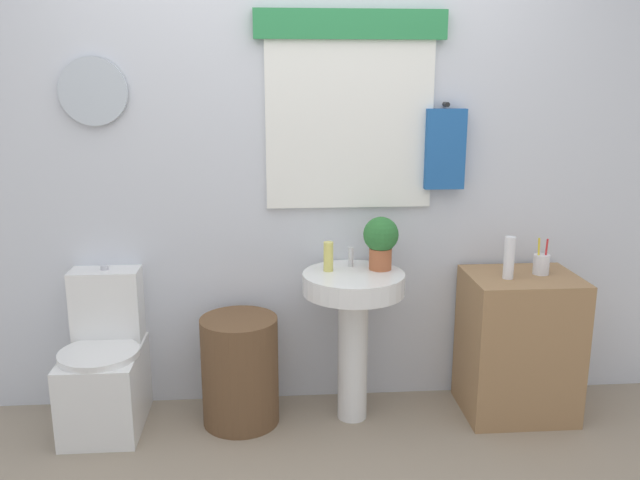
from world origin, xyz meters
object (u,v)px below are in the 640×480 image
at_px(potted_plant, 381,239).
at_px(lotion_bottle, 509,258).
at_px(toothbrush_cup, 541,264).
at_px(wooden_cabinet, 518,345).
at_px(laundry_hamper, 240,370).
at_px(pedestal_sink, 353,311).
at_px(toilet, 105,368).
at_px(soap_bottle, 328,257).

relative_size(potted_plant, lotion_bottle, 1.26).
relative_size(potted_plant, toothbrush_cup, 1.43).
height_order(wooden_cabinet, lotion_bottle, lotion_bottle).
bearing_deg(toothbrush_cup, laundry_hamper, -179.25).
bearing_deg(pedestal_sink, toilet, 178.31).
height_order(pedestal_sink, toothbrush_cup, toothbrush_cup).
bearing_deg(laundry_hamper, pedestal_sink, 0.00).
distance_m(pedestal_sink, soap_bottle, 0.30).
bearing_deg(soap_bottle, toothbrush_cup, -1.61).
bearing_deg(lotion_bottle, toilet, 177.80).
bearing_deg(pedestal_sink, potted_plant, 23.20).
bearing_deg(lotion_bottle, toothbrush_cup, 17.45).
bearing_deg(pedestal_sink, soap_bottle, 157.38).
relative_size(pedestal_sink, wooden_cabinet, 1.04).
distance_m(laundry_hamper, lotion_bottle, 1.44).
height_order(laundry_hamper, soap_bottle, soap_bottle).
height_order(toilet, potted_plant, potted_plant).
relative_size(pedestal_sink, lotion_bottle, 3.67).
xyz_separation_m(potted_plant, toothbrush_cup, (0.81, -0.04, -0.13)).
distance_m(toilet, potted_plant, 1.51).
xyz_separation_m(pedestal_sink, toothbrush_cup, (0.95, 0.02, 0.21)).
height_order(toilet, wooden_cabinet, toilet).
bearing_deg(toilet, soap_bottle, 0.71).
bearing_deg(soap_bottle, pedestal_sink, -22.62).
xyz_separation_m(toilet, lotion_bottle, (1.99, -0.08, 0.55)).
xyz_separation_m(laundry_hamper, potted_plant, (0.71, 0.06, 0.65)).
bearing_deg(pedestal_sink, laundry_hamper, 180.00).
bearing_deg(lotion_bottle, wooden_cabinet, 22.78).
height_order(wooden_cabinet, soap_bottle, soap_bottle).
xyz_separation_m(toilet, toothbrush_cup, (2.18, -0.02, 0.49)).
relative_size(toilet, pedestal_sink, 1.02).
height_order(pedestal_sink, wooden_cabinet, pedestal_sink).
bearing_deg(pedestal_sink, lotion_bottle, -3.02).
distance_m(soap_bottle, lotion_bottle, 0.88).
bearing_deg(lotion_bottle, soap_bottle, 174.15).
relative_size(lotion_bottle, toothbrush_cup, 1.13).
xyz_separation_m(soap_bottle, potted_plant, (0.26, 0.01, 0.08)).
bearing_deg(toothbrush_cup, wooden_cabinet, -168.21).
relative_size(pedestal_sink, soap_bottle, 5.26).
distance_m(toilet, laundry_hamper, 0.67).
bearing_deg(soap_bottle, toilet, -179.29).
bearing_deg(potted_plant, toothbrush_cup, -2.84).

